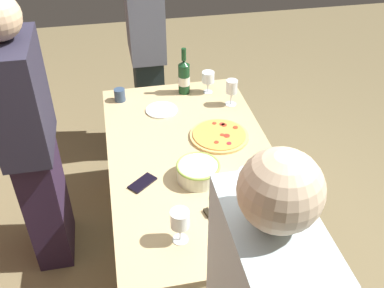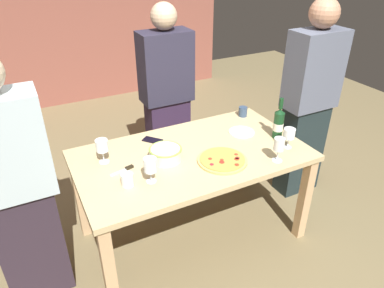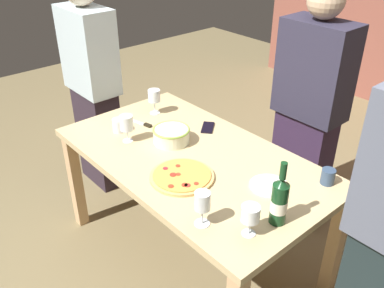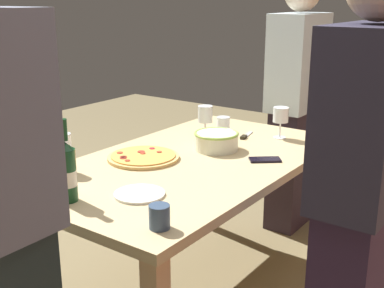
{
  "view_description": "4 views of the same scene",
  "coord_description": "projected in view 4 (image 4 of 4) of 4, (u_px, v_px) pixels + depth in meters",
  "views": [
    {
      "loc": [
        -1.84,
        0.37,
        2.22
      ],
      "look_at": [
        0.0,
        0.0,
        0.82
      ],
      "focal_mm": 41.11,
      "sensor_mm": 36.0,
      "label": 1
    },
    {
      "loc": [
        -0.97,
        -1.9,
        2.05
      ],
      "look_at": [
        0.0,
        0.0,
        0.82
      ],
      "focal_mm": 33.5,
      "sensor_mm": 36.0,
      "label": 2
    },
    {
      "loc": [
        1.51,
        -1.31,
        1.99
      ],
      "look_at": [
        0.0,
        0.0,
        0.82
      ],
      "focal_mm": 39.0,
      "sensor_mm": 36.0,
      "label": 3
    },
    {
      "loc": [
        1.82,
        1.32,
        1.49
      ],
      "look_at": [
        0.0,
        0.0,
        0.82
      ],
      "focal_mm": 47.11,
      "sensor_mm": 36.0,
      "label": 4
    }
  ],
  "objects": [
    {
      "name": "person_guest_right",
      "position": [
        360.0,
        198.0,
        1.73
      ],
      "size": [
        0.44,
        0.24,
        1.62
      ],
      "rotation": [
        0.0,
        0.0,
        -1.78
      ],
      "color": "#2E1E37",
      "rests_on": "ground"
    },
    {
      "name": "pizza_knife",
      "position": [
        245.0,
        136.0,
        2.73
      ],
      "size": [
        0.17,
        0.06,
        0.02
      ],
      "color": "silver",
      "rests_on": "dining_table"
    },
    {
      "name": "person_host",
      "position": [
        296.0,
        106.0,
        3.21
      ],
      "size": [
        0.44,
        0.24,
        1.61
      ],
      "rotation": [
        0.0,
        0.0,
        -0.01
      ],
      "color": "#2E232E",
      "rests_on": "ground"
    },
    {
      "name": "wine_glass_far_left",
      "position": [
        63.0,
        146.0,
        2.16
      ],
      "size": [
        0.07,
        0.07,
        0.17
      ],
      "color": "white",
      "rests_on": "dining_table"
    },
    {
      "name": "wine_glass_near_pizza",
      "position": [
        46.0,
        164.0,
        1.96
      ],
      "size": [
        0.08,
        0.08,
        0.15
      ],
      "color": "white",
      "rests_on": "dining_table"
    },
    {
      "name": "cup_ceramic",
      "position": [
        223.0,
        124.0,
        2.84
      ],
      "size": [
        0.08,
        0.08,
        0.08
      ],
      "primitive_type": "cylinder",
      "color": "white",
      "rests_on": "dining_table"
    },
    {
      "name": "serving_bowl",
      "position": [
        216.0,
        140.0,
        2.49
      ],
      "size": [
        0.22,
        0.22,
        0.09
      ],
      "color": "silver",
      "rests_on": "dining_table"
    },
    {
      "name": "cup_amber",
      "position": [
        159.0,
        217.0,
        1.65
      ],
      "size": [
        0.07,
        0.07,
        0.08
      ],
      "primitive_type": "cylinder",
      "color": "#334762",
      "rests_on": "dining_table"
    },
    {
      "name": "wine_glass_far_right",
      "position": [
        281.0,
        116.0,
        2.68
      ],
      "size": [
        0.08,
        0.08,
        0.17
      ],
      "color": "white",
      "rests_on": "dining_table"
    },
    {
      "name": "cell_phone",
      "position": [
        265.0,
        160.0,
        2.34
      ],
      "size": [
        0.15,
        0.16,
        0.01
      ],
      "primitive_type": "cube",
      "rotation": [
        0.0,
        0.0,
        0.69
      ],
      "color": "black",
      "rests_on": "dining_table"
    },
    {
      "name": "pizza",
      "position": [
        143.0,
        157.0,
        2.36
      ],
      "size": [
        0.34,
        0.34,
        0.02
      ],
      "color": "#DDAE64",
      "rests_on": "dining_table"
    },
    {
      "name": "wine_bottle",
      "position": [
        66.0,
        171.0,
        1.85
      ],
      "size": [
        0.08,
        0.08,
        0.31
      ],
      "color": "#133C1D",
      "rests_on": "dining_table"
    },
    {
      "name": "wine_glass_by_bottle",
      "position": [
        205.0,
        116.0,
        2.72
      ],
      "size": [
        0.08,
        0.08,
        0.17
      ],
      "color": "white",
      "rests_on": "dining_table"
    },
    {
      "name": "side_plate",
      "position": [
        140.0,
        194.0,
        1.93
      ],
      "size": [
        0.2,
        0.2,
        0.01
      ],
      "primitive_type": "cylinder",
      "color": "white",
      "rests_on": "dining_table"
    },
    {
      "name": "dining_table",
      "position": [
        192.0,
        178.0,
        2.39
      ],
      "size": [
        1.6,
        0.9,
        0.75
      ],
      "color": "tan",
      "rests_on": "ground"
    }
  ]
}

